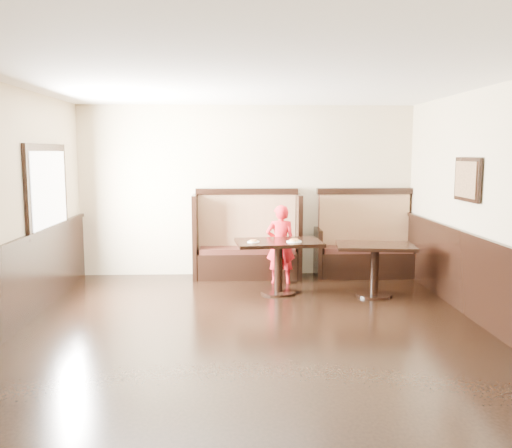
{
  "coord_description": "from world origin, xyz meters",
  "views": [
    {
      "loc": [
        -0.2,
        -5.46,
        2.04
      ],
      "look_at": [
        0.11,
        2.35,
        1.0
      ],
      "focal_mm": 38.0,
      "sensor_mm": 36.0,
      "label": 1
    }
  ],
  "objects": [
    {
      "name": "room_shell",
      "position": [
        -0.3,
        0.28,
        0.67
      ],
      "size": [
        7.0,
        7.0,
        7.0
      ],
      "color": "#C4B08E",
      "rests_on": "ground"
    },
    {
      "name": "pizza_plate_right",
      "position": [
        0.64,
        2.12,
        0.78
      ],
      "size": [
        0.22,
        0.22,
        0.04
      ],
      "color": "white",
      "rests_on": "table_main"
    },
    {
      "name": "booth_main",
      "position": [
        0.0,
        3.3,
        0.53
      ],
      "size": [
        1.75,
        0.72,
        1.45
      ],
      "color": "black",
      "rests_on": "ground"
    },
    {
      "name": "table_neighbor",
      "position": [
        1.78,
        2.02,
        0.56
      ],
      "size": [
        1.15,
        0.83,
        0.75
      ],
      "rotation": [
        0.0,
        0.0,
        -0.12
      ],
      "color": "black",
      "rests_on": "ground"
    },
    {
      "name": "table_main",
      "position": [
        0.43,
        2.22,
        0.59
      ],
      "size": [
        1.28,
        0.88,
        0.77
      ],
      "rotation": [
        0.0,
        0.0,
        0.1
      ],
      "color": "black",
      "rests_on": "ground"
    },
    {
      "name": "child",
      "position": [
        0.51,
        2.81,
        0.62
      ],
      "size": [
        0.45,
        0.3,
        1.23
      ],
      "primitive_type": "imported",
      "rotation": [
        0.0,
        0.0,
        3.13
      ],
      "color": "red",
      "rests_on": "ground"
    },
    {
      "name": "ground",
      "position": [
        0.0,
        0.0,
        0.0
      ],
      "size": [
        7.0,
        7.0,
        0.0
      ],
      "primitive_type": "plane",
      "color": "black",
      "rests_on": "ground"
    },
    {
      "name": "pizza_plate_left",
      "position": [
        0.06,
        2.12,
        0.78
      ],
      "size": [
        0.18,
        0.18,
        0.03
      ],
      "color": "white",
      "rests_on": "table_main"
    },
    {
      "name": "booth_neighbor",
      "position": [
        1.95,
        3.29,
        0.48
      ],
      "size": [
        1.65,
        0.72,
        1.45
      ],
      "color": "black",
      "rests_on": "ground"
    }
  ]
}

